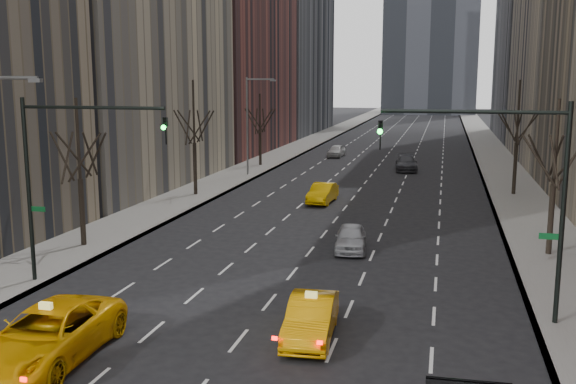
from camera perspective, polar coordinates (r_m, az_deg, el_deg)
The scene contains 16 objects.
sidewalk_left at distance 84.49m, azimuth 0.78°, elevation 3.93°, with size 4.50×320.00×0.15m, color slate.
sidewalk_right at distance 82.54m, azimuth 17.62°, elevation 3.33°, with size 4.50×320.00×0.15m, color slate.
tree_lw_b at distance 35.58m, azimuth -17.98°, elevation 1.11°, with size 3.36×3.50×7.82m.
tree_lw_c at distance 49.75m, azimuth -8.31°, elevation 4.24°, with size 3.36×3.50×8.74m.
tree_lw_d at distance 66.75m, azimuth -2.49°, elevation 5.34°, with size 3.36×3.50×7.36m.
tree_rw_b at distance 34.69m, azimuth 22.51°, elevation 0.62°, with size 3.36×3.50×7.82m.
tree_rw_c at distance 52.38m, azimuth 19.64°, elevation 4.04°, with size 3.36×3.50×8.74m.
traffic_mast_left at distance 28.79m, azimuth -19.50°, elevation 2.61°, with size 6.69×0.39×8.00m.
traffic_mast_right at distance 24.24m, azimuth 19.51°, elevation 1.35°, with size 6.69×0.39×8.00m.
streetlight_far at distance 59.59m, azimuth -3.32°, elevation 6.77°, with size 2.83×0.22×9.00m.
taxi_suv at distance 22.26m, azimuth -20.57°, elevation -11.80°, with size 2.86×6.20×1.72m, color #E59F04.
taxi_sedan at distance 22.66m, azimuth 2.07°, elevation -11.12°, with size 1.54×4.42×1.46m, color orange.
silver_sedan_ahead at distance 34.00m, azimuth 5.61°, elevation -4.06°, with size 1.60×3.99×1.36m, color #9FA1A7.
far_taxi at distance 47.00m, azimuth 3.09°, elevation -0.10°, with size 1.50×4.29×1.41m, color #FFBB05.
far_suv_grey at distance 64.87m, azimuth 10.47°, elevation 2.54°, with size 2.08×5.11×1.48m, color #323238.
far_car_white at distance 75.52m, azimuth 4.32°, elevation 3.67°, with size 1.65×4.09×1.39m, color silver.
Camera 1 is at (6.62, -11.88, 8.85)m, focal length 40.00 mm.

